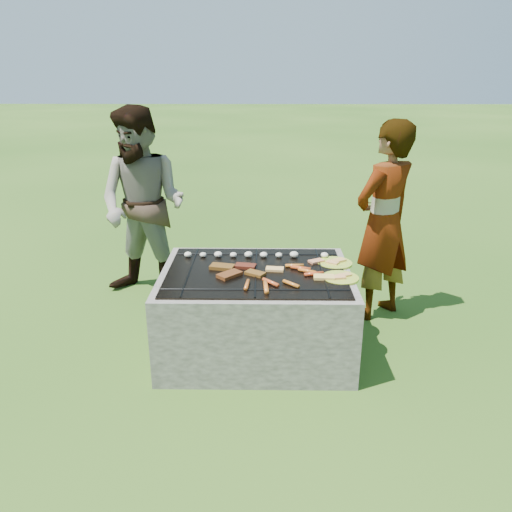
# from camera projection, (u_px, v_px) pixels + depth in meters

# --- Properties ---
(lawn) EXTENTS (60.00, 60.00, 0.00)m
(lawn) POSITION_uv_depth(u_px,v_px,m) (256.00, 349.00, 3.61)
(lawn) COLOR #234812
(lawn) RESTS_ON ground
(fire_pit) EXTENTS (1.30, 1.00, 0.62)m
(fire_pit) POSITION_uv_depth(u_px,v_px,m) (256.00, 314.00, 3.52)
(fire_pit) COLOR #A0978E
(fire_pit) RESTS_ON ground
(mushrooms) EXTENTS (1.05, 0.06, 0.04)m
(mushrooms) POSITION_uv_depth(u_px,v_px,m) (253.00, 255.00, 3.64)
(mushrooms) COLOR #ECE7C8
(mushrooms) RESTS_ON fire_pit
(pork_slabs) EXTENTS (0.39, 0.30, 0.02)m
(pork_slabs) POSITION_uv_depth(u_px,v_px,m) (235.00, 270.00, 3.38)
(pork_slabs) COLOR #915B1A
(pork_slabs) RESTS_ON fire_pit
(sausages) EXTENTS (0.53, 0.48, 0.03)m
(sausages) POSITION_uv_depth(u_px,v_px,m) (285.00, 278.00, 3.25)
(sausages) COLOR orange
(sausages) RESTS_ON fire_pit
(bread_on_grate) EXTENTS (0.45, 0.39, 0.02)m
(bread_on_grate) POSITION_uv_depth(u_px,v_px,m) (306.00, 271.00, 3.38)
(bread_on_grate) COLOR #EED579
(bread_on_grate) RESTS_ON fire_pit
(plate_far) EXTENTS (0.27, 0.27, 0.03)m
(plate_far) POSITION_uv_depth(u_px,v_px,m) (335.00, 263.00, 3.55)
(plate_far) COLOR yellow
(plate_far) RESTS_ON fire_pit
(plate_near) EXTENTS (0.25, 0.25, 0.03)m
(plate_near) POSITION_uv_depth(u_px,v_px,m) (340.00, 278.00, 3.29)
(plate_near) COLOR gold
(plate_near) RESTS_ON fire_pit
(cook) EXTENTS (0.68, 0.65, 1.57)m
(cook) POSITION_uv_depth(u_px,v_px,m) (383.00, 222.00, 3.88)
(cook) COLOR gray
(cook) RESTS_ON ground
(bystander) EXTENTS (0.95, 0.84, 1.64)m
(bystander) POSITION_uv_depth(u_px,v_px,m) (143.00, 205.00, 4.24)
(bystander) COLOR #AA9A8E
(bystander) RESTS_ON ground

